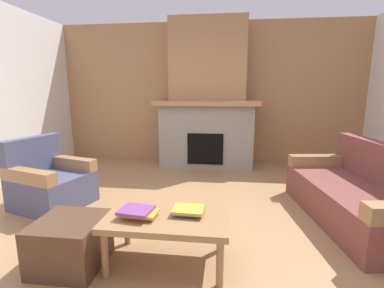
{
  "coord_description": "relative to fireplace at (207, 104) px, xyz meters",
  "views": [
    {
      "loc": [
        0.37,
        -2.63,
        1.44
      ],
      "look_at": [
        -0.08,
        0.95,
        0.72
      ],
      "focal_mm": 26.0,
      "sensor_mm": 36.0,
      "label": 1
    }
  ],
  "objects": [
    {
      "name": "ground",
      "position": [
        0.0,
        -2.62,
        -1.16
      ],
      "size": [
        9.0,
        9.0,
        0.0
      ],
      "primitive_type": "plane",
      "color": "#9E754C"
    },
    {
      "name": "wall_back_wood_panel",
      "position": [
        0.0,
        0.38,
        0.19
      ],
      "size": [
        6.0,
        0.12,
        2.7
      ],
      "primitive_type": "cube",
      "color": "#A87A4C",
      "rests_on": "ground"
    },
    {
      "name": "fireplace",
      "position": [
        0.0,
        0.0,
        0.0
      ],
      "size": [
        1.9,
        0.82,
        2.7
      ],
      "color": "gray",
      "rests_on": "ground"
    },
    {
      "name": "couch",
      "position": [
        1.83,
        -2.18,
        -0.88
      ],
      "size": [
        1.08,
        1.9,
        0.85
      ],
      "color": "brown",
      "rests_on": "ground"
    },
    {
      "name": "armchair",
      "position": [
        -1.8,
        -2.2,
        -0.87
      ],
      "size": [
        0.94,
        0.94,
        0.85
      ],
      "color": "#474C6B",
      "rests_on": "ground"
    },
    {
      "name": "coffee_table",
      "position": [
        -0.1,
        -3.19,
        -0.79
      ],
      "size": [
        1.0,
        0.6,
        0.43
      ],
      "color": "#997047",
      "rests_on": "ground"
    },
    {
      "name": "ottoman",
      "position": [
        -0.88,
        -3.32,
        -0.96
      ],
      "size": [
        0.52,
        0.52,
        0.4
      ],
      "primitive_type": "cube",
      "color": "#4C3323",
      "rests_on": "ground"
    },
    {
      "name": "book_stack_near_edge",
      "position": [
        -0.32,
        -3.24,
        -0.69
      ],
      "size": [
        0.31,
        0.25,
        0.07
      ],
      "color": "#B23833",
      "rests_on": "coffee_table"
    },
    {
      "name": "book_stack_center",
      "position": [
        0.07,
        -3.15,
        -0.7
      ],
      "size": [
        0.26,
        0.21,
        0.05
      ],
      "color": "#2D2D33",
      "rests_on": "coffee_table"
    }
  ]
}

